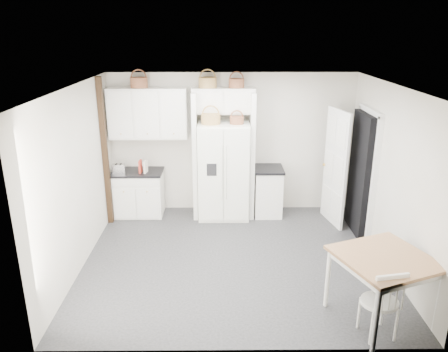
{
  "coord_description": "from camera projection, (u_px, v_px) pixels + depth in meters",
  "views": [
    {
      "loc": [
        -0.21,
        -5.91,
        3.35
      ],
      "look_at": [
        -0.15,
        0.4,
        1.2
      ],
      "focal_mm": 35.0,
      "sensor_mm": 36.0,
      "label": 1
    }
  ],
  "objects": [
    {
      "name": "fridge_panel_right",
      "position": [
        252.0,
        155.0,
        7.92
      ],
      "size": [
        0.08,
        0.6,
        2.3
      ],
      "primitive_type": "cube",
      "color": "white",
      "rests_on": "floor"
    },
    {
      "name": "basket_bridge_b",
      "position": [
        236.0,
        83.0,
        7.62
      ],
      "size": [
        0.27,
        0.27,
        0.16
      ],
      "primitive_type": "cylinder",
      "color": "brown",
      "rests_on": "bridge_cabinet"
    },
    {
      "name": "wall_right",
      "position": [
        391.0,
        178.0,
        6.27
      ],
      "size": [
        0.0,
        4.0,
        4.0
      ],
      "primitive_type": "plane",
      "rotation": [
        1.57,
        0.0,
        -1.57
      ],
      "color": "#BEB6A3",
      "rests_on": "floor"
    },
    {
      "name": "counter_right",
      "position": [
        269.0,
        169.0,
        8.0
      ],
      "size": [
        0.53,
        0.63,
        0.04
      ],
      "primitive_type": "cube",
      "color": "black",
      "rests_on": "base_cab_right"
    },
    {
      "name": "refrigerator",
      "position": [
        224.0,
        170.0,
        7.95
      ],
      "size": [
        0.91,
        0.73,
        1.76
      ],
      "primitive_type": "cube",
      "color": "white",
      "rests_on": "floor"
    },
    {
      "name": "bridge_cabinet",
      "position": [
        224.0,
        101.0,
        7.72
      ],
      "size": [
        1.12,
        0.34,
        0.45
      ],
      "primitive_type": "cube",
      "color": "white",
      "rests_on": "wall_back"
    },
    {
      "name": "dining_table",
      "position": [
        381.0,
        288.0,
        5.18
      ],
      "size": [
        1.31,
        1.31,
        0.84
      ],
      "primitive_type": "cube",
      "rotation": [
        0.0,
        0.0,
        0.38
      ],
      "color": "brown",
      "rests_on": "floor"
    },
    {
      "name": "windsor_chair",
      "position": [
        379.0,
        302.0,
        4.89
      ],
      "size": [
        0.49,
        0.46,
        0.87
      ],
      "primitive_type": "cube",
      "rotation": [
        0.0,
        0.0,
        0.18
      ],
      "color": "white",
      "rests_on": "floor"
    },
    {
      "name": "cookbook_cream",
      "position": [
        146.0,
        167.0,
        7.89
      ],
      "size": [
        0.06,
        0.15,
        0.22
      ],
      "primitive_type": "cube",
      "rotation": [
        0.0,
        0.0,
        -0.18
      ],
      "color": "silver",
      "rests_on": "counter_left"
    },
    {
      "name": "base_cab_left",
      "position": [
        139.0,
        194.0,
        8.14
      ],
      "size": [
        0.88,
        0.56,
        0.82
      ],
      "primitive_type": "cube",
      "color": "white",
      "rests_on": "floor"
    },
    {
      "name": "ceiling",
      "position": [
        236.0,
        87.0,
        5.84
      ],
      "size": [
        4.5,
        4.5,
        0.0
      ],
      "primitive_type": "plane",
      "color": "white",
      "rests_on": "wall_back"
    },
    {
      "name": "upper_cabinet",
      "position": [
        148.0,
        113.0,
        7.78
      ],
      "size": [
        1.4,
        0.34,
        0.9
      ],
      "primitive_type": "cube",
      "color": "white",
      "rests_on": "wall_back"
    },
    {
      "name": "basket_upper_b",
      "position": [
        139.0,
        83.0,
        7.61
      ],
      "size": [
        0.31,
        0.31,
        0.18
      ],
      "primitive_type": "cylinder",
      "color": "brown",
      "rests_on": "upper_cabinet"
    },
    {
      "name": "wall_left",
      "position": [
        78.0,
        179.0,
        6.24
      ],
      "size": [
        0.0,
        4.0,
        4.0
      ],
      "primitive_type": "plane",
      "rotation": [
        1.57,
        0.0,
        1.57
      ],
      "color": "#BEB6A3",
      "rests_on": "floor"
    },
    {
      "name": "doorway_void",
      "position": [
        362.0,
        174.0,
        7.31
      ],
      "size": [
        0.18,
        0.85,
        2.05
      ],
      "primitive_type": "cube",
      "color": "black",
      "rests_on": "floor"
    },
    {
      "name": "basket_fridge_a",
      "position": [
        211.0,
        119.0,
        7.54
      ],
      "size": [
        0.33,
        0.33,
        0.18
      ],
      "primitive_type": "cylinder",
      "color": "olive",
      "rests_on": "refrigerator"
    },
    {
      "name": "toaster",
      "position": [
        119.0,
        168.0,
        7.91
      ],
      "size": [
        0.23,
        0.15,
        0.16
      ],
      "primitive_type": "cube",
      "rotation": [
        0.0,
        0.0,
        0.08
      ],
      "color": "silver",
      "rests_on": "counter_left"
    },
    {
      "name": "base_cab_right",
      "position": [
        268.0,
        192.0,
        8.15
      ],
      "size": [
        0.49,
        0.59,
        0.87
      ],
      "primitive_type": "cube",
      "color": "white",
      "rests_on": "floor"
    },
    {
      "name": "basket_fridge_b",
      "position": [
        237.0,
        120.0,
        7.55
      ],
      "size": [
        0.24,
        0.24,
        0.13
      ],
      "primitive_type": "cylinder",
      "color": "brown",
      "rests_on": "refrigerator"
    },
    {
      "name": "basket_bridge_a",
      "position": [
        208.0,
        83.0,
        7.62
      ],
      "size": [
        0.32,
        0.32,
        0.18
      ],
      "primitive_type": "cylinder",
      "color": "olive",
      "rests_on": "bridge_cabinet"
    },
    {
      "name": "trim_post",
      "position": [
        105.0,
        153.0,
        7.52
      ],
      "size": [
        0.09,
        0.09,
        2.6
      ],
      "primitive_type": "cube",
      "color": "black",
      "rests_on": "floor"
    },
    {
      "name": "cookbook_red",
      "position": [
        140.0,
        167.0,
        7.88
      ],
      "size": [
        0.04,
        0.16,
        0.23
      ],
      "primitive_type": "cube",
      "rotation": [
        0.0,
        0.0,
        -0.05
      ],
      "color": "red",
      "rests_on": "counter_left"
    },
    {
      "name": "counter_left",
      "position": [
        137.0,
        172.0,
        8.0
      ],
      "size": [
        0.92,
        0.59,
        0.04
      ],
      "primitive_type": "cube",
      "color": "black",
      "rests_on": "base_cab_left"
    },
    {
      "name": "fridge_panel_left",
      "position": [
        196.0,
        156.0,
        7.91
      ],
      "size": [
        0.08,
        0.6,
        2.3
      ],
      "primitive_type": "cube",
      "color": "white",
      "rests_on": "floor"
    },
    {
      "name": "door_slab",
      "position": [
        335.0,
        168.0,
        7.62
      ],
      "size": [
        0.21,
        0.79,
        2.05
      ],
      "primitive_type": "cube",
      "rotation": [
        0.0,
        0.0,
        -1.36
      ],
      "color": "white",
      "rests_on": "floor"
    },
    {
      "name": "wall_back",
      "position": [
        231.0,
        143.0,
        8.15
      ],
      "size": [
        4.5,
        0.0,
        4.5
      ],
      "primitive_type": "plane",
      "rotation": [
        1.57,
        0.0,
        0.0
      ],
      "color": "#BEB6A3",
      "rests_on": "floor"
    },
    {
      "name": "floor",
      "position": [
        234.0,
        258.0,
        6.68
      ],
      "size": [
        4.5,
        4.5,
        0.0
      ],
      "primitive_type": "plane",
      "color": "#222326",
      "rests_on": "ground"
    }
  ]
}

